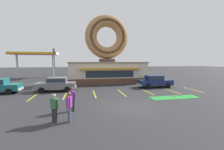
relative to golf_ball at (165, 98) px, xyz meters
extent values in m
plane|color=#2D2D30|center=(-3.98, -1.64, -0.05)|extent=(160.00, 160.00, 0.00)
cube|color=brown|center=(-3.41, 12.36, 0.40)|extent=(12.00, 6.00, 0.90)
cube|color=beige|center=(-3.41, 12.36, 2.00)|extent=(12.00, 6.00, 2.30)
cube|color=gray|center=(-3.41, 12.36, 3.23)|extent=(12.30, 6.30, 0.16)
cube|color=orange|center=(-3.41, 9.06, 2.30)|extent=(9.00, 0.60, 0.20)
cube|color=#232D3D|center=(-3.41, 9.35, 1.50)|extent=(7.20, 0.03, 1.00)
cube|color=brown|center=(-3.41, 12.36, 3.56)|extent=(2.40, 1.80, 0.50)
torus|color=#B27F4C|center=(-3.41, 12.36, 7.36)|extent=(7.10, 1.90, 7.10)
torus|color=#9E6B42|center=(-3.41, 11.94, 7.36)|extent=(6.25, 1.05, 6.24)
cube|color=green|center=(1.14, 0.28, -0.04)|extent=(4.78, 1.35, 0.03)
torus|color=#E5C666|center=(1.80, 0.69, 0.00)|extent=(0.13, 0.13, 0.04)
torus|color=#A5724C|center=(2.21, 0.40, 0.00)|extent=(0.13, 0.13, 0.04)
torus|color=#A5724C|center=(1.18, 0.46, 0.00)|extent=(0.13, 0.13, 0.04)
torus|color=brown|center=(2.10, 0.82, 0.00)|extent=(0.13, 0.13, 0.04)
torus|color=#E5C666|center=(3.25, -0.27, 0.00)|extent=(0.13, 0.13, 0.04)
torus|color=#D17F47|center=(1.35, 0.54, 0.00)|extent=(0.13, 0.13, 0.04)
torus|color=#E5C666|center=(-0.42, 0.69, 0.00)|extent=(0.13, 0.13, 0.04)
sphere|color=white|center=(0.00, 0.00, 0.00)|extent=(0.04, 0.04, 0.04)
cylinder|color=silver|center=(3.27, 0.26, 0.25)|extent=(0.01, 0.01, 0.55)
cube|color=red|center=(3.33, 0.26, 0.48)|extent=(0.12, 0.01, 0.08)
cube|color=silver|center=(-14.22, 5.74, 0.37)|extent=(0.16, 1.67, 0.24)
cylinder|color=black|center=(-15.12, 6.58, 0.27)|extent=(0.65, 0.24, 0.64)
cylinder|color=black|center=(-15.05, 4.82, 0.27)|extent=(0.65, 0.24, 0.64)
cube|color=navy|center=(2.03, 5.90, 0.61)|extent=(4.45, 1.88, 0.68)
cube|color=navy|center=(1.88, 5.91, 1.25)|extent=(2.14, 1.62, 0.60)
cube|color=#232D3D|center=(1.88, 5.91, 1.27)|extent=(2.06, 1.64, 0.36)
cube|color=silver|center=(4.26, 5.84, 0.37)|extent=(0.15, 1.67, 0.24)
cube|color=silver|center=(-0.19, 5.96, 0.37)|extent=(0.15, 1.67, 0.24)
cylinder|color=black|center=(3.42, 6.75, 0.27)|extent=(0.65, 0.24, 0.64)
cylinder|color=black|center=(3.37, 4.99, 0.27)|extent=(0.65, 0.24, 0.64)
cylinder|color=black|center=(0.70, 6.82, 0.27)|extent=(0.65, 0.24, 0.64)
cylinder|color=black|center=(0.65, 5.06, 0.27)|extent=(0.65, 0.24, 0.64)
cube|color=slate|center=(-10.51, 5.80, 0.61)|extent=(4.45, 1.89, 0.68)
cube|color=slate|center=(-10.36, 5.80, 1.25)|extent=(2.15, 1.62, 0.60)
cube|color=#232D3D|center=(-10.36, 5.80, 1.27)|extent=(2.06, 1.65, 0.36)
cube|color=silver|center=(-12.74, 5.87, 0.37)|extent=(0.15, 1.67, 0.24)
cube|color=silver|center=(-8.29, 5.73, 0.37)|extent=(0.15, 1.67, 0.24)
cylinder|color=black|center=(-11.90, 4.96, 0.27)|extent=(0.65, 0.24, 0.64)
cylinder|color=black|center=(-11.85, 6.72, 0.27)|extent=(0.65, 0.24, 0.64)
cylinder|color=black|center=(-9.18, 4.88, 0.27)|extent=(0.65, 0.24, 0.64)
cylinder|color=black|center=(-9.12, 6.64, 0.27)|extent=(0.65, 0.24, 0.64)
cylinder|color=#232328|center=(-8.14, -1.86, 0.37)|extent=(0.15, 0.15, 0.84)
cylinder|color=#232328|center=(-8.30, -1.75, 0.37)|extent=(0.15, 0.15, 0.84)
cube|color=#8C3393|center=(-8.22, -1.81, 1.09)|extent=(0.45, 0.42, 0.61)
cylinder|color=#8C3393|center=(-8.02, -1.95, 1.06)|extent=(0.10, 0.10, 0.56)
cylinder|color=#8C3393|center=(-8.42, -1.66, 1.06)|extent=(0.10, 0.10, 0.56)
sphere|color=brown|center=(-8.22, -1.81, 1.54)|extent=(0.22, 0.22, 0.22)
cylinder|color=#232328|center=(-9.01, -3.66, 0.36)|extent=(0.15, 0.15, 0.82)
cylinder|color=#232328|center=(-9.18, -3.54, 0.36)|extent=(0.15, 0.15, 0.82)
cube|color=#386B42|center=(-9.09, -3.60, 1.07)|extent=(0.45, 0.41, 0.60)
cylinder|color=#386B42|center=(-8.89, -3.74, 1.04)|extent=(0.10, 0.10, 0.55)
cylinder|color=#386B42|center=(-9.30, -3.46, 1.04)|extent=(0.10, 0.10, 0.55)
sphere|color=tan|center=(-9.09, -3.60, 1.51)|extent=(0.22, 0.22, 0.22)
cylinder|color=#474C66|center=(-8.24, -3.58, 0.38)|extent=(0.15, 0.15, 0.86)
cylinder|color=#474C66|center=(-8.28, -3.77, 0.38)|extent=(0.15, 0.15, 0.86)
cube|color=#8C3393|center=(-8.26, -3.68, 1.12)|extent=(0.32, 0.43, 0.63)
cylinder|color=#8C3393|center=(-8.20, -3.43, 1.09)|extent=(0.10, 0.10, 0.58)
cylinder|color=#8C3393|center=(-8.32, -3.92, 1.09)|extent=(0.10, 0.10, 0.58)
sphere|color=brown|center=(-8.26, -3.68, 1.58)|extent=(0.23, 0.23, 0.23)
cylinder|color=#1E662D|center=(2.03, 8.94, 0.42)|extent=(0.56, 0.56, 0.95)
torus|color=#123D1B|center=(2.03, 8.94, 0.90)|extent=(0.57, 0.57, 0.05)
cylinder|color=#595B60|center=(-12.45, 16.73, 2.85)|extent=(0.16, 0.16, 5.80)
cube|color=black|center=(-12.45, 16.55, 5.20)|extent=(0.28, 0.24, 0.90)
sphere|color=red|center=(-12.45, 16.43, 5.50)|extent=(0.18, 0.18, 0.18)
sphere|color=orange|center=(-12.45, 16.43, 5.20)|extent=(0.18, 0.18, 0.18)
sphere|color=green|center=(-12.45, 16.43, 4.90)|extent=(0.18, 0.18, 0.18)
cylinder|color=silver|center=(-20.51, 21.54, 2.35)|extent=(0.40, 0.40, 4.80)
cylinder|color=silver|center=(-13.51, 21.54, 2.35)|extent=(0.40, 0.40, 4.80)
cube|color=silver|center=(-17.01, 21.54, 5.00)|extent=(9.00, 4.40, 0.50)
cube|color=yellow|center=(-17.01, 19.32, 5.00)|extent=(9.00, 0.04, 0.44)
cube|color=red|center=(-17.01, 19.29, 4.83)|extent=(9.00, 0.04, 0.12)
cube|color=yellow|center=(-12.25, 3.36, -0.05)|extent=(0.12, 3.60, 0.01)
cube|color=yellow|center=(-9.25, 3.36, -0.05)|extent=(0.12, 3.60, 0.01)
cube|color=yellow|center=(-6.25, 3.36, -0.05)|extent=(0.12, 3.60, 0.01)
cube|color=yellow|center=(-3.25, 3.36, -0.05)|extent=(0.12, 3.60, 0.01)
cube|color=yellow|center=(-0.25, 3.36, -0.05)|extent=(0.12, 3.60, 0.01)
cube|color=yellow|center=(2.75, 3.36, -0.05)|extent=(0.12, 3.60, 0.01)
cube|color=yellow|center=(5.75, 3.36, -0.05)|extent=(0.12, 3.60, 0.01)
camera|label=1|loc=(-7.52, -12.34, 3.45)|focal=24.00mm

